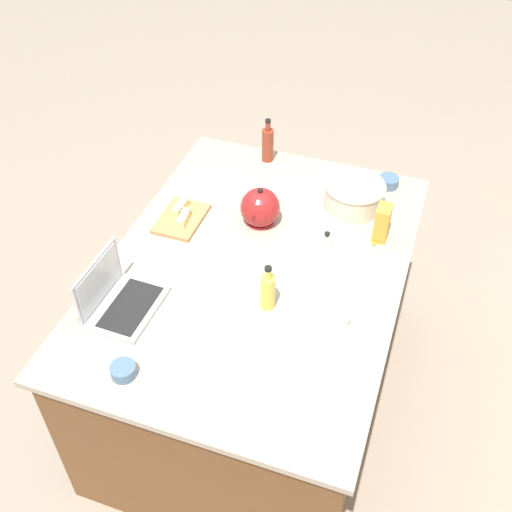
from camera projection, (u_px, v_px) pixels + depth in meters
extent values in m
plane|color=gray|center=(256.00, 388.00, 3.23)|extent=(12.00, 12.00, 0.00)
cube|color=brown|center=(256.00, 335.00, 2.93)|extent=(1.64, 1.17, 0.87)
cube|color=tan|center=(256.00, 267.00, 2.62)|extent=(1.70, 1.23, 0.03)
cube|color=#B7B7BC|center=(128.00, 308.00, 2.42)|extent=(0.32, 0.23, 0.02)
cube|color=black|center=(130.00, 306.00, 2.41)|extent=(0.28, 0.16, 0.00)
cube|color=#B7B7BC|center=(98.00, 281.00, 2.37)|extent=(0.30, 0.02, 0.20)
cube|color=silver|center=(100.00, 281.00, 2.37)|extent=(0.27, 0.01, 0.18)
cylinder|color=beige|center=(354.00, 196.00, 2.86)|extent=(0.27, 0.27, 0.12)
cylinder|color=black|center=(354.00, 195.00, 2.86)|extent=(0.22, 0.22, 0.10)
torus|color=beige|center=(356.00, 186.00, 2.82)|extent=(0.28, 0.28, 0.02)
cylinder|color=#DBC64C|center=(268.00, 292.00, 2.39)|extent=(0.06, 0.06, 0.16)
cylinder|color=#DBC64C|center=(268.00, 274.00, 2.32)|extent=(0.02, 0.02, 0.04)
cylinder|color=black|center=(268.00, 269.00, 2.30)|extent=(0.03, 0.03, 0.01)
cylinder|color=maroon|center=(268.00, 145.00, 3.12)|extent=(0.06, 0.06, 0.17)
cylinder|color=maroon|center=(268.00, 126.00, 3.04)|extent=(0.03, 0.03, 0.05)
cylinder|color=black|center=(268.00, 121.00, 3.02)|extent=(0.03, 0.03, 0.01)
cylinder|color=maroon|center=(260.00, 220.00, 2.81)|extent=(0.13, 0.13, 0.01)
sphere|color=maroon|center=(260.00, 208.00, 2.76)|extent=(0.18, 0.18, 0.18)
cone|color=maroon|center=(254.00, 216.00, 2.69)|extent=(0.08, 0.03, 0.07)
sphere|color=black|center=(260.00, 191.00, 2.70)|extent=(0.02, 0.02, 0.02)
cube|color=#AD7F4C|center=(181.00, 219.00, 2.82)|extent=(0.27, 0.19, 0.02)
cube|color=#F4E58C|center=(180.00, 207.00, 2.84)|extent=(0.11, 0.04, 0.04)
cube|color=#F4E58C|center=(184.00, 218.00, 2.78)|extent=(0.11, 0.05, 0.04)
cylinder|color=slate|center=(388.00, 182.00, 3.00)|extent=(0.10, 0.10, 0.05)
cylinder|color=slate|center=(123.00, 371.00, 2.18)|extent=(0.09, 0.09, 0.05)
cylinder|color=white|center=(339.00, 319.00, 2.36)|extent=(0.09, 0.09, 0.04)
cone|color=#B2B2B7|center=(327.00, 240.00, 2.67)|extent=(0.07, 0.07, 0.07)
cylinder|color=black|center=(327.00, 234.00, 2.65)|extent=(0.02, 0.02, 0.01)
cube|color=gold|center=(382.00, 223.00, 2.68)|extent=(0.09, 0.06, 0.17)
sphere|color=orange|center=(81.00, 319.00, 2.38)|extent=(0.02, 0.02, 0.02)
sphere|color=green|center=(395.00, 182.00, 3.02)|extent=(0.02, 0.02, 0.02)
sphere|color=yellow|center=(374.00, 243.00, 2.69)|extent=(0.02, 0.02, 0.02)
sphere|color=#CC3399|center=(150.00, 298.00, 2.46)|extent=(0.02, 0.02, 0.02)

